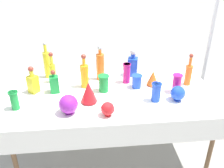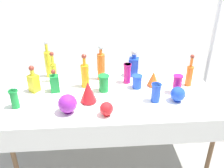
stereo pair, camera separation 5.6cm
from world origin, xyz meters
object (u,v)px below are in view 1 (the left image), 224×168
object	(u,v)px
tall_bottle_0	(53,70)
square_decanter_1	(133,65)
slender_vase_4	(177,83)
tall_bottle_1	(85,75)
slender_vase_3	(14,100)
square_decanter_0	(54,83)
round_bowl_0	(68,104)
slender_vase_1	(137,81)
fluted_vase_0	(89,92)
square_decanter_2	(33,82)
fluted_vase_1	(153,78)
round_bowl_1	(108,109)
canopy_pole	(207,55)
slender_vase_5	(127,73)
tall_bottle_4	(47,64)
slender_vase_2	(156,92)
slender_vase_0	(104,83)
round_bowl_2	(178,93)
tall_bottle_2	(100,66)

from	to	relation	value
tall_bottle_0	square_decanter_1	size ratio (longest dim) A/B	1.09
slender_vase_4	tall_bottle_1	bearing A→B (deg)	167.59
slender_vase_3	slender_vase_4	size ratio (longest dim) A/B	0.92
square_decanter_0	round_bowl_0	world-z (taller)	square_decanter_0
slender_vase_1	fluted_vase_0	world-z (taller)	fluted_vase_0
slender_vase_3	slender_vase_4	distance (m)	1.54
tall_bottle_0	square_decanter_2	distance (m)	0.27
fluted_vase_1	round_bowl_0	world-z (taller)	round_bowl_0
round_bowl_1	square_decanter_0	bearing A→B (deg)	137.20
canopy_pole	slender_vase_5	bearing A→B (deg)	-157.57
tall_bottle_4	tall_bottle_0	bearing A→B (deg)	-61.63
tall_bottle_4	round_bowl_0	bearing A→B (deg)	-70.30
slender_vase_2	round_bowl_0	distance (m)	0.81
tall_bottle_4	slender_vase_3	bearing A→B (deg)	-109.22
round_bowl_1	tall_bottle_1	bearing A→B (deg)	109.69
slender_vase_0	round_bowl_0	distance (m)	0.49
round_bowl_2	round_bowl_1	bearing A→B (deg)	-165.11
slender_vase_2	fluted_vase_0	xyz separation A→B (m)	(-0.63, 0.04, 0.01)
slender_vase_0	slender_vase_4	bearing A→B (deg)	-7.22
slender_vase_2	fluted_vase_0	distance (m)	0.63
tall_bottle_4	square_decanter_1	xyz separation A→B (m)	(0.94, -0.04, -0.03)
slender_vase_2	slender_vase_3	size ratio (longest dim) A/B	1.05
tall_bottle_2	canopy_pole	xyz separation A→B (m)	(1.37, 0.35, -0.07)
slender_vase_4	slender_vase_1	bearing A→B (deg)	160.93
round_bowl_2	slender_vase_3	bearing A→B (deg)	179.88
fluted_vase_1	square_decanter_0	bearing A→B (deg)	-177.65
tall_bottle_0	slender_vase_3	distance (m)	0.57
fluted_vase_1	canopy_pole	distance (m)	1.00
canopy_pole	square_decanter_0	bearing A→B (deg)	-162.34
round_bowl_1	slender_vase_1	bearing A→B (deg)	53.83
slender_vase_0	slender_vase_3	bearing A→B (deg)	-163.35
square_decanter_0	slender_vase_2	distance (m)	1.00
round_bowl_2	canopy_pole	xyz separation A→B (m)	(0.67, 0.86, 0.02)
slender_vase_0	fluted_vase_0	world-z (taller)	fluted_vase_0
tall_bottle_4	slender_vase_5	world-z (taller)	tall_bottle_4
slender_vase_2	slender_vase_0	bearing A→B (deg)	153.86
canopy_pole	slender_vase_4	bearing A→B (deg)	-131.86
tall_bottle_4	fluted_vase_0	xyz separation A→B (m)	(0.44, -0.57, -0.06)
slender_vase_4	tall_bottle_4	bearing A→B (deg)	160.39
square_decanter_2	fluted_vase_1	distance (m)	1.22
slender_vase_2	slender_vase_4	xyz separation A→B (m)	(0.25, 0.14, 0.00)
fluted_vase_0	canopy_pole	bearing A→B (deg)	28.31
square_decanter_0	slender_vase_1	world-z (taller)	square_decanter_0
tall_bottle_1	square_decanter_1	distance (m)	0.58
slender_vase_5	round_bowl_2	size ratio (longest dim) A/B	1.47
tall_bottle_0	tall_bottle_2	xyz separation A→B (m)	(0.51, 0.02, 0.03)
tall_bottle_2	slender_vase_0	xyz separation A→B (m)	(0.02, -0.27, -0.07)
tall_bottle_4	fluted_vase_1	world-z (taller)	tall_bottle_4
tall_bottle_0	tall_bottle_4	bearing A→B (deg)	118.37
slender_vase_1	fluted_vase_1	world-z (taller)	fluted_vase_1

